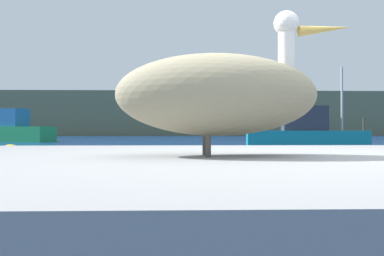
# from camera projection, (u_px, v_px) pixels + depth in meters

# --- Properties ---
(hillside_backdrop) EXTENTS (140.00, 11.70, 7.01)m
(hillside_backdrop) POSITION_uv_depth(u_px,v_px,m) (183.00, 114.00, 70.75)
(hillside_backdrop) COLOR #5B664C
(hillside_backdrop) RESTS_ON ground
(pier_dock) EXTENTS (3.58, 3.07, 0.87)m
(pier_dock) POSITION_uv_depth(u_px,v_px,m) (217.00, 236.00, 2.30)
(pier_dock) COLOR gray
(pier_dock) RESTS_ON ground
(pelican) EXTENTS (1.32, 0.59, 0.80)m
(pelican) POSITION_uv_depth(u_px,v_px,m) (218.00, 94.00, 2.31)
(pelican) COLOR gray
(pelican) RESTS_ON pier_dock
(fishing_boat_teal) EXTENTS (6.34, 2.26, 4.30)m
(fishing_boat_teal) POSITION_uv_depth(u_px,v_px,m) (306.00, 133.00, 22.29)
(fishing_boat_teal) COLOR teal
(fishing_boat_teal) RESTS_ON ground
(fishing_boat_green) EXTENTS (8.06, 4.86, 4.59)m
(fishing_boat_green) POSITION_uv_depth(u_px,v_px,m) (11.00, 130.00, 35.37)
(fishing_boat_green) COLOR #1E8C4C
(fishing_boat_green) RESTS_ON ground
(mooring_buoy) EXTENTS (0.61, 0.61, 0.61)m
(mooring_buoy) POSITION_uv_depth(u_px,v_px,m) (11.00, 156.00, 11.41)
(mooring_buoy) COLOR yellow
(mooring_buoy) RESTS_ON ground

